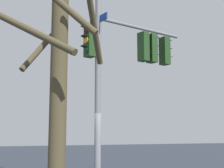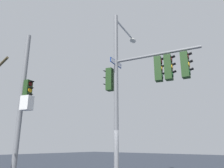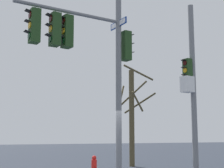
# 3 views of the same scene
# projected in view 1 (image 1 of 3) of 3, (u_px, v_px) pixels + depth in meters

# --- Properties ---
(main_signal_pole_assembly) EXTENTS (3.26, 4.61, 8.34)m
(main_signal_pole_assembly) POSITION_uv_depth(u_px,v_px,m) (120.00, 46.00, 12.24)
(main_signal_pole_assembly) COLOR slate
(main_signal_pole_assembly) RESTS_ON ground
(bare_tree_behind_pole) EXTENTS (2.33, 2.22, 5.16)m
(bare_tree_behind_pole) POSITION_uv_depth(u_px,v_px,m) (57.00, 76.00, 5.39)
(bare_tree_behind_pole) COLOR #4C432B
(bare_tree_behind_pole) RESTS_ON ground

